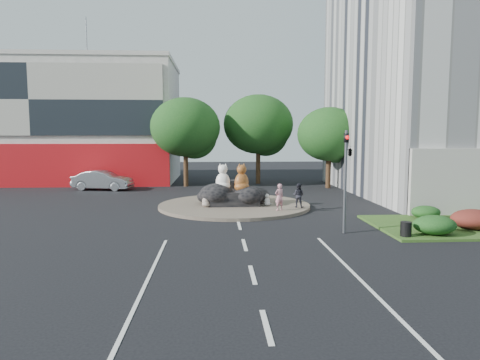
% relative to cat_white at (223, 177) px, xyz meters
% --- Properties ---
extents(ground, '(120.00, 120.00, 0.00)m').
position_rel_cat_white_xyz_m(ground, '(0.75, -9.88, -2.02)').
color(ground, black).
rests_on(ground, ground).
extents(roundabout_island, '(10.00, 10.00, 0.20)m').
position_rel_cat_white_xyz_m(roundabout_island, '(0.75, 0.12, -1.92)').
color(roundabout_island, brown).
rests_on(roundabout_island, ground).
extents(rock_plinth, '(3.20, 2.60, 0.90)m').
position_rel_cat_white_xyz_m(rock_plinth, '(0.75, 0.12, -1.37)').
color(rock_plinth, black).
rests_on(rock_plinth, roundabout_island).
extents(shophouse_block, '(25.20, 12.30, 17.40)m').
position_rel_cat_white_xyz_m(shophouse_block, '(-17.25, 18.04, 4.17)').
color(shophouse_block, silver).
rests_on(shophouse_block, ground).
extents(grass_verge, '(10.00, 6.00, 0.12)m').
position_rel_cat_white_xyz_m(grass_verge, '(12.75, -6.88, -1.96)').
color(grass_verge, '#2B4C19').
rests_on(grass_verge, ground).
extents(tree_left, '(6.46, 6.46, 8.27)m').
position_rel_cat_white_xyz_m(tree_left, '(-3.18, 12.19, 3.23)').
color(tree_left, '#382314').
rests_on(tree_left, ground).
extents(tree_mid, '(6.84, 6.84, 8.76)m').
position_rel_cat_white_xyz_m(tree_mid, '(3.82, 14.19, 3.54)').
color(tree_mid, '#382314').
rests_on(tree_mid, ground).
extents(tree_right, '(5.70, 5.70, 7.30)m').
position_rel_cat_white_xyz_m(tree_right, '(9.82, 10.19, 2.61)').
color(tree_right, '#382314').
rests_on(tree_right, ground).
extents(hedge_near_green, '(2.00, 1.60, 0.90)m').
position_rel_cat_white_xyz_m(hedge_near_green, '(9.75, -8.88, -1.45)').
color(hedge_near_green, '#133D16').
rests_on(hedge_near_green, grass_verge).
extents(hedge_red, '(2.20, 1.76, 0.99)m').
position_rel_cat_white_xyz_m(hedge_red, '(12.25, -7.88, -1.40)').
color(hedge_red, '#542116').
rests_on(hedge_red, grass_verge).
extents(hedge_back_green, '(1.60, 1.28, 0.72)m').
position_rel_cat_white_xyz_m(hedge_back_green, '(11.25, -5.08, -1.54)').
color(hedge_back_green, '#133D16').
rests_on(hedge_back_green, grass_verge).
extents(traffic_light, '(0.44, 1.24, 5.00)m').
position_rel_cat_white_xyz_m(traffic_light, '(5.85, -7.88, 1.61)').
color(traffic_light, '#595B60').
rests_on(traffic_light, ground).
extents(street_lamp, '(2.34, 0.22, 8.06)m').
position_rel_cat_white_xyz_m(street_lamp, '(13.57, -1.88, 2.54)').
color(street_lamp, '#595B60').
rests_on(street_lamp, ground).
extents(cat_white, '(1.24, 1.12, 1.83)m').
position_rel_cat_white_xyz_m(cat_white, '(0.00, 0.00, 0.00)').
color(cat_white, white).
rests_on(cat_white, rock_plinth).
extents(cat_tabby, '(1.47, 1.43, 1.86)m').
position_rel_cat_white_xyz_m(cat_tabby, '(1.22, -0.40, 0.01)').
color(cat_tabby, '#B17524').
rests_on(cat_tabby, rock_plinth).
extents(kitten_calico, '(0.70, 0.64, 1.03)m').
position_rel_cat_white_xyz_m(kitten_calico, '(-1.09, -0.91, -1.30)').
color(kitten_calico, beige).
rests_on(kitten_calico, roundabout_island).
extents(kitten_white, '(0.63, 0.64, 0.81)m').
position_rel_cat_white_xyz_m(kitten_white, '(2.86, -0.68, -1.41)').
color(kitten_white, beige).
rests_on(kitten_white, roundabout_island).
extents(pedestrian_pink, '(0.70, 0.61, 1.63)m').
position_rel_cat_white_xyz_m(pedestrian_pink, '(3.39, -2.42, -1.00)').
color(pedestrian_pink, '#C57F8C').
rests_on(pedestrian_pink, roundabout_island).
extents(pedestrian_dark, '(0.92, 0.85, 1.53)m').
position_rel_cat_white_xyz_m(pedestrian_dark, '(4.75, -1.43, -1.05)').
color(pedestrian_dark, black).
rests_on(pedestrian_dark, roundabout_island).
extents(parked_car, '(5.41, 2.76, 1.70)m').
position_rel_cat_white_xyz_m(parked_car, '(-10.35, 9.79, -1.17)').
color(parked_car, '#9D9FA4').
rests_on(parked_car, ground).
extents(litter_bin, '(0.57, 0.57, 0.68)m').
position_rel_cat_white_xyz_m(litter_bin, '(8.25, -9.16, -1.56)').
color(litter_bin, black).
rests_on(litter_bin, grass_verge).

